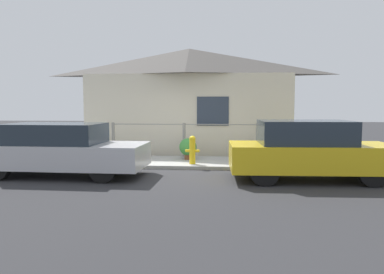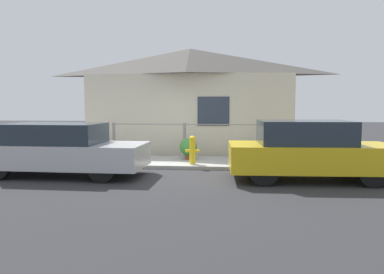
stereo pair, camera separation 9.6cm
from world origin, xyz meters
TOP-DOWN VIEW (x-y plane):
  - ground_plane at (0.00, 0.00)m, footprint 60.00×60.00m
  - sidewalk at (0.00, 1.04)m, footprint 24.00×2.08m
  - house at (0.00, 3.62)m, footprint 7.78×2.23m
  - fence at (0.00, 1.93)m, footprint 4.90×0.10m
  - car_left at (-2.84, -1.17)m, footprint 4.28×1.76m
  - car_right at (3.37, -1.17)m, footprint 3.92×1.77m
  - fire_hydrant at (0.41, 0.43)m, footprint 0.42×0.19m
  - potted_plant_near_hydrant at (0.19, 1.30)m, footprint 0.55×0.55m
  - potted_plant_by_fence at (-2.67, 1.39)m, footprint 0.40×0.40m
  - potted_plant_corner at (2.99, 1.23)m, footprint 0.50×0.50m

SIDE VIEW (x-z plane):
  - ground_plane at x=0.00m, z-range 0.00..0.00m
  - sidewalk at x=0.00m, z-range 0.00..0.10m
  - potted_plant_by_fence at x=-2.67m, z-range 0.13..0.65m
  - potted_plant_corner at x=2.99m, z-range 0.14..0.76m
  - potted_plant_near_hydrant at x=0.19m, z-range 0.14..0.82m
  - fire_hydrant at x=0.41m, z-range 0.12..0.95m
  - car_left at x=-2.84m, z-range 0.01..1.36m
  - fence at x=0.00m, z-range 0.16..1.28m
  - car_right at x=3.37m, z-range 0.00..1.45m
  - house at x=0.00m, z-range 1.19..5.10m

